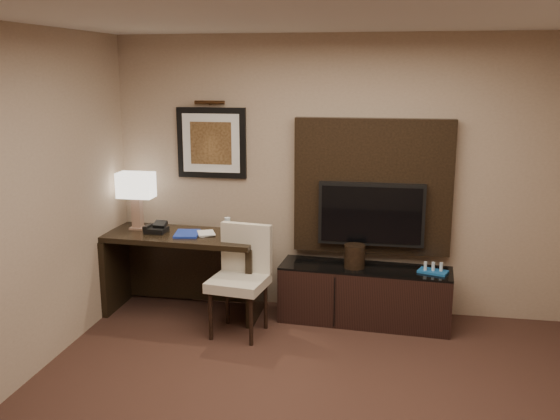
% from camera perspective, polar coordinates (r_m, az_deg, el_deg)
% --- Properties ---
extents(ceiling, '(4.50, 5.00, 0.01)m').
position_cam_1_polar(ceiling, '(3.54, 2.66, 18.11)').
color(ceiling, silver).
rests_on(ceiling, wall_back).
extents(wall_back, '(4.50, 0.01, 2.70)m').
position_cam_1_polar(wall_back, '(6.09, 5.68, 3.09)').
color(wall_back, tan).
rests_on(wall_back, floor).
extents(desk, '(1.54, 0.72, 0.81)m').
position_cam_1_polar(desk, '(6.25, -8.74, -5.72)').
color(desk, black).
rests_on(desk, floor).
extents(credenza, '(1.62, 0.55, 0.55)m').
position_cam_1_polar(credenza, '(6.02, 7.74, -7.70)').
color(credenza, black).
rests_on(credenza, floor).
extents(tv_wall_panel, '(1.50, 0.12, 1.30)m').
position_cam_1_polar(tv_wall_panel, '(6.03, 8.46, 2.14)').
color(tv_wall_panel, black).
rests_on(tv_wall_panel, wall_back).
extents(tv, '(1.00, 0.08, 0.60)m').
position_cam_1_polar(tv, '(5.99, 8.35, -0.38)').
color(tv, black).
rests_on(tv, tv_wall_panel).
extents(artwork, '(0.70, 0.04, 0.70)m').
position_cam_1_polar(artwork, '(6.27, -6.27, 6.12)').
color(artwork, black).
rests_on(artwork, wall_back).
extents(picture_light, '(0.04, 0.04, 0.30)m').
position_cam_1_polar(picture_light, '(6.20, -6.46, 9.75)').
color(picture_light, '#3F2714').
rests_on(picture_light, wall_back).
extents(desk_chair, '(0.55, 0.62, 1.00)m').
position_cam_1_polar(desk_chair, '(5.65, -3.84, -6.56)').
color(desk_chair, beige).
rests_on(desk_chair, floor).
extents(table_lamp, '(0.40, 0.29, 0.59)m').
position_cam_1_polar(table_lamp, '(6.34, -12.97, 0.91)').
color(table_lamp, '#A07964').
rests_on(table_lamp, desk).
extents(desk_phone, '(0.21, 0.19, 0.10)m').
position_cam_1_polar(desk_phone, '(6.21, -11.25, -1.59)').
color(desk_phone, black).
rests_on(desk_phone, desk).
extents(blue_folder, '(0.27, 0.33, 0.02)m').
position_cam_1_polar(blue_folder, '(6.09, -8.50, -2.16)').
color(blue_folder, navy).
rests_on(blue_folder, desk).
extents(book, '(0.15, 0.08, 0.22)m').
position_cam_1_polar(book, '(6.04, -7.56, -1.30)').
color(book, '#B3A28D').
rests_on(book, desk).
extents(water_bottle, '(0.07, 0.07, 0.17)m').
position_cam_1_polar(water_bottle, '(6.02, -4.82, -1.48)').
color(water_bottle, silver).
rests_on(water_bottle, desk).
extents(ice_bucket, '(0.22, 0.22, 0.22)m').
position_cam_1_polar(ice_bucket, '(5.88, 6.83, -4.21)').
color(ice_bucket, black).
rests_on(ice_bucket, credenza).
extents(minibar_tray, '(0.29, 0.23, 0.09)m').
position_cam_1_polar(minibar_tray, '(5.88, 13.83, -5.15)').
color(minibar_tray, '#165293').
rests_on(minibar_tray, credenza).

